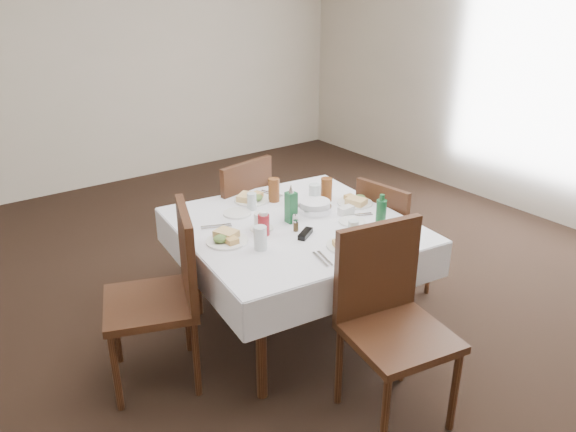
% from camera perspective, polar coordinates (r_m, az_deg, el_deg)
% --- Properties ---
extents(ground_plane, '(7.00, 7.00, 0.00)m').
position_cam_1_polar(ground_plane, '(3.82, 1.10, -11.12)').
color(ground_plane, black).
extents(room_shell, '(6.04, 7.04, 2.80)m').
position_cam_1_polar(room_shell, '(3.18, 1.35, 15.17)').
color(room_shell, beige).
rests_on(room_shell, ground).
extents(dining_table, '(1.48, 1.48, 0.76)m').
position_cam_1_polar(dining_table, '(3.47, 0.60, -1.95)').
color(dining_table, black).
rests_on(dining_table, ground).
extents(chair_north, '(0.54, 0.54, 0.97)m').
position_cam_1_polar(chair_north, '(4.13, -5.17, 0.31)').
color(chair_north, black).
rests_on(chair_north, ground).
extents(chair_south, '(0.57, 0.57, 1.03)m').
position_cam_1_polar(chair_south, '(2.94, 10.16, -9.48)').
color(chair_south, black).
rests_on(chair_south, ground).
extents(chair_east, '(0.47, 0.47, 0.89)m').
position_cam_1_polar(chair_east, '(3.96, 10.20, -1.76)').
color(chair_east, black).
rests_on(chair_east, ground).
extents(chair_west, '(0.63, 0.63, 1.03)m').
position_cam_1_polar(chair_west, '(3.17, -12.17, -7.05)').
color(chair_west, black).
rests_on(chair_west, ground).
extents(meal_north, '(0.24, 0.24, 0.05)m').
position_cam_1_polar(meal_north, '(3.77, -3.73, 1.83)').
color(meal_north, white).
rests_on(meal_north, dining_table).
extents(meal_south, '(0.24, 0.24, 0.05)m').
position_cam_1_polar(meal_south, '(3.16, 6.20, -2.76)').
color(meal_south, white).
rests_on(meal_south, dining_table).
extents(meal_east, '(0.23, 0.23, 0.05)m').
position_cam_1_polar(meal_east, '(3.74, 6.88, 1.53)').
color(meal_east, white).
rests_on(meal_east, dining_table).
extents(meal_west, '(0.24, 0.24, 0.05)m').
position_cam_1_polar(meal_west, '(3.21, -6.31, -2.26)').
color(meal_west, white).
rests_on(meal_west, dining_table).
extents(side_plate_a, '(0.18, 0.18, 0.01)m').
position_cam_1_polar(side_plate_a, '(3.57, -5.19, 0.27)').
color(side_plate_a, white).
rests_on(side_plate_a, dining_table).
extents(side_plate_b, '(0.16, 0.16, 0.01)m').
position_cam_1_polar(side_plate_b, '(3.47, 6.52, -0.56)').
color(side_plate_b, white).
rests_on(side_plate_b, dining_table).
extents(water_n, '(0.06, 0.06, 0.11)m').
position_cam_1_polar(water_n, '(3.62, -3.70, 1.49)').
color(water_n, silver).
rests_on(water_n, dining_table).
extents(water_s, '(0.06, 0.06, 0.11)m').
position_cam_1_polar(water_s, '(3.24, 6.64, -1.39)').
color(water_s, silver).
rests_on(water_s, dining_table).
extents(water_e, '(0.08, 0.08, 0.14)m').
position_cam_1_polar(water_e, '(3.69, 2.72, 2.19)').
color(water_e, silver).
rests_on(water_e, dining_table).
extents(water_w, '(0.07, 0.07, 0.13)m').
position_cam_1_polar(water_w, '(3.09, -2.83, -2.24)').
color(water_w, silver).
rests_on(water_w, dining_table).
extents(iced_tea_a, '(0.08, 0.08, 0.16)m').
position_cam_1_polar(iced_tea_a, '(3.74, -1.44, 2.66)').
color(iced_tea_a, brown).
rests_on(iced_tea_a, dining_table).
extents(iced_tea_b, '(0.08, 0.08, 0.16)m').
position_cam_1_polar(iced_tea_b, '(3.76, 3.93, 2.70)').
color(iced_tea_b, brown).
rests_on(iced_tea_b, dining_table).
extents(bread_basket, '(0.22, 0.22, 0.07)m').
position_cam_1_polar(bread_basket, '(3.60, 2.74, 0.97)').
color(bread_basket, silver).
rests_on(bread_basket, dining_table).
extents(oil_cruet_dark, '(0.05, 0.05, 0.22)m').
position_cam_1_polar(oil_cruet_dark, '(3.43, 0.34, 0.95)').
color(oil_cruet_dark, black).
rests_on(oil_cruet_dark, dining_table).
extents(oil_cruet_green, '(0.06, 0.06, 0.25)m').
position_cam_1_polar(oil_cruet_green, '(3.41, 0.32, 1.04)').
color(oil_cruet_green, '#1A5A2F').
rests_on(oil_cruet_green, dining_table).
extents(ketchup_bottle, '(0.07, 0.07, 0.15)m').
position_cam_1_polar(ketchup_bottle, '(3.26, -2.49, -0.80)').
color(ketchup_bottle, maroon).
rests_on(ketchup_bottle, dining_table).
extents(salt_shaker, '(0.03, 0.03, 0.07)m').
position_cam_1_polar(salt_shaker, '(3.41, 0.73, -0.27)').
color(salt_shaker, white).
rests_on(salt_shaker, dining_table).
extents(pepper_shaker, '(0.03, 0.03, 0.07)m').
position_cam_1_polar(pepper_shaker, '(3.32, 0.80, -0.99)').
color(pepper_shaker, '#44341A').
rests_on(pepper_shaker, dining_table).
extents(coffee_mug, '(0.15, 0.14, 0.10)m').
position_cam_1_polar(coffee_mug, '(3.34, -2.70, -0.58)').
color(coffee_mug, white).
rests_on(coffee_mug, dining_table).
extents(sunglasses, '(0.14, 0.11, 0.03)m').
position_cam_1_polar(sunglasses, '(3.26, 1.78, -1.82)').
color(sunglasses, black).
rests_on(sunglasses, dining_table).
extents(green_bottle, '(0.06, 0.06, 0.23)m').
position_cam_1_polar(green_bottle, '(3.34, 9.42, 0.10)').
color(green_bottle, '#1A5A2F').
rests_on(green_bottle, dining_table).
extents(sugar_caddy, '(0.11, 0.06, 0.05)m').
position_cam_1_polar(sugar_caddy, '(3.57, 5.92, 0.58)').
color(sugar_caddy, white).
rests_on(sugar_caddy, dining_table).
extents(cutlery_n, '(0.10, 0.19, 0.01)m').
position_cam_1_polar(cutlery_n, '(3.89, -1.75, 2.27)').
color(cutlery_n, silver).
rests_on(cutlery_n, dining_table).
extents(cutlery_s, '(0.09, 0.19, 0.01)m').
position_cam_1_polar(cutlery_s, '(3.01, 3.56, -4.40)').
color(cutlery_s, silver).
rests_on(cutlery_s, dining_table).
extents(cutlery_e, '(0.16, 0.09, 0.01)m').
position_cam_1_polar(cutlery_e, '(3.57, 7.38, 0.10)').
color(cutlery_e, silver).
rests_on(cutlery_e, dining_table).
extents(cutlery_w, '(0.19, 0.11, 0.01)m').
position_cam_1_polar(cutlery_w, '(3.41, -7.29, -1.08)').
color(cutlery_w, silver).
rests_on(cutlery_w, dining_table).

